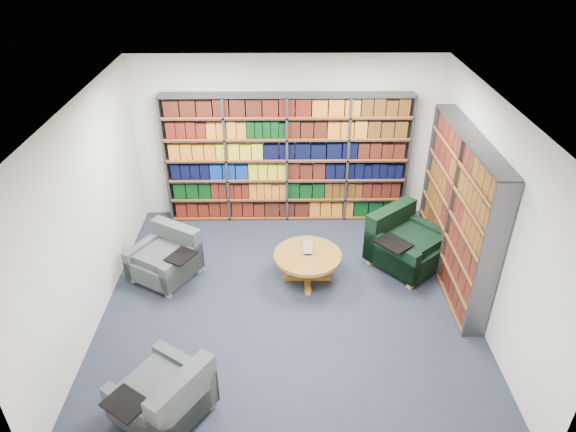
{
  "coord_description": "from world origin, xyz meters",
  "views": [
    {
      "loc": [
        -0.07,
        -5.45,
        4.69
      ],
      "look_at": [
        0.0,
        0.6,
        1.05
      ],
      "focal_mm": 32.0,
      "sensor_mm": 36.0,
      "label": 1
    }
  ],
  "objects_px": {
    "chair_teal_left": "(168,258)",
    "chair_green_right": "(403,244)",
    "chair_teal_front": "(167,399)",
    "coffee_table": "(307,260)"
  },
  "relations": [
    {
      "from": "chair_teal_left",
      "to": "chair_teal_front",
      "type": "relative_size",
      "value": 0.95
    },
    {
      "from": "chair_teal_left",
      "to": "coffee_table",
      "type": "relative_size",
      "value": 1.14
    },
    {
      "from": "chair_green_right",
      "to": "coffee_table",
      "type": "height_order",
      "value": "chair_green_right"
    },
    {
      "from": "chair_teal_left",
      "to": "chair_teal_front",
      "type": "height_order",
      "value": "chair_teal_front"
    },
    {
      "from": "chair_green_right",
      "to": "chair_teal_front",
      "type": "bearing_deg",
      "value": -137.31
    },
    {
      "from": "chair_teal_left",
      "to": "chair_teal_front",
      "type": "xyz_separation_m",
      "value": [
        0.47,
        -2.53,
        0.01
      ]
    },
    {
      "from": "chair_teal_left",
      "to": "coffee_table",
      "type": "xyz_separation_m",
      "value": [
        2.04,
        -0.16,
        0.07
      ]
    },
    {
      "from": "chair_green_right",
      "to": "coffee_table",
      "type": "relative_size",
      "value": 1.37
    },
    {
      "from": "chair_teal_left",
      "to": "chair_green_right",
      "type": "xyz_separation_m",
      "value": [
        3.5,
        0.26,
        0.05
      ]
    },
    {
      "from": "chair_teal_left",
      "to": "chair_teal_front",
      "type": "distance_m",
      "value": 2.58
    }
  ]
}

